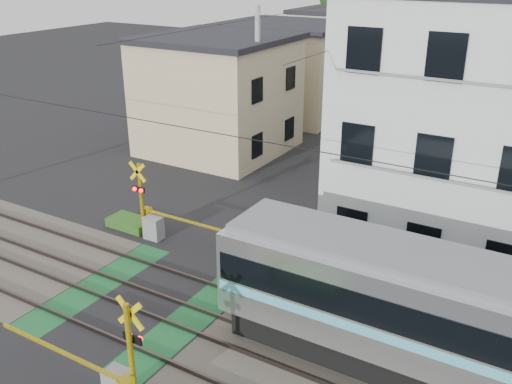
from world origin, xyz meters
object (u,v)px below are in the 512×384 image
Objects in this scene: crossing_signal_far at (152,221)px; apartment_block at (500,127)px; crossing_signal_near at (120,381)px; pedestrian at (422,110)px.

apartment_block is (11.09, 5.84, 3.94)m from crossing_signal_far.
apartment_block reaches higher than crossing_signal_near.
crossing_signal_far is 2.85× the size of pedestrian.
crossing_signal_near is at bearing 75.20° from pedestrian.
crossing_signal_far is at bearing -152.22° from apartment_block.
crossing_signal_far is at bearing 62.33° from pedestrian.
crossing_signal_far is 22.25m from pedestrian.
apartment_block is 17.77m from pedestrian.
apartment_block is 6.13× the size of pedestrian.
crossing_signal_near is 8.95m from crossing_signal_far.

